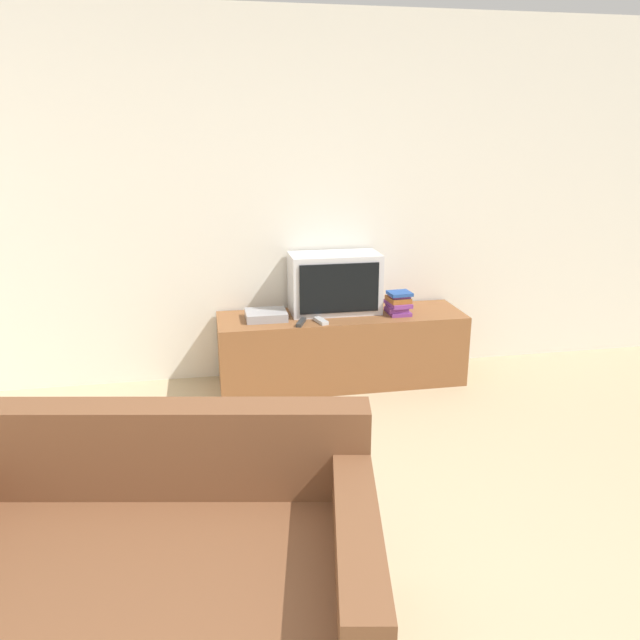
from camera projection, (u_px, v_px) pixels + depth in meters
wall_back at (271, 202)px, 4.48m from camera, size 9.00×0.06×2.60m
tv_stand at (341, 349)px, 4.58m from camera, size 1.78×0.52×0.52m
television at (335, 283)px, 4.52m from camera, size 0.65×0.34×0.43m
couch at (137, 596)px, 2.12m from camera, size 1.78×1.27×0.82m
book_stack at (398, 303)px, 4.51m from camera, size 0.17×0.22×0.17m
remote_on_stand at (321, 321)px, 4.32m from camera, size 0.09×0.16×0.02m
remote_secondary at (301, 322)px, 4.28m from camera, size 0.10×0.17×0.02m
set_top_box at (266, 315)px, 4.39m from camera, size 0.29×0.24×0.06m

